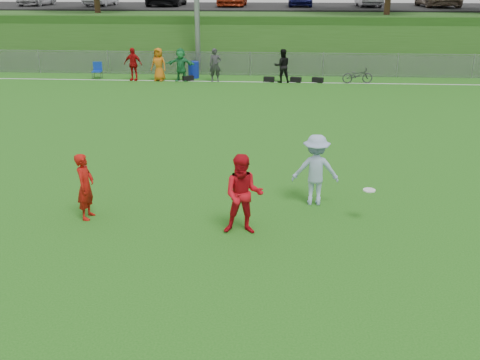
# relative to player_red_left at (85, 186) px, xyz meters

# --- Properties ---
(ground) EXTENTS (120.00, 120.00, 0.00)m
(ground) POSITION_rel_player_red_left_xyz_m (2.58, -0.90, -0.75)
(ground) COLOR #1B6214
(ground) RESTS_ON ground
(sideline_far) EXTENTS (60.00, 0.10, 0.01)m
(sideline_far) POSITION_rel_player_red_left_xyz_m (2.58, 17.10, -0.75)
(sideline_far) COLOR white
(sideline_far) RESTS_ON ground
(fence) EXTENTS (58.00, 0.06, 1.30)m
(fence) POSITION_rel_player_red_left_xyz_m (2.58, 19.10, -0.11)
(fence) COLOR gray
(fence) RESTS_ON ground
(berm) EXTENTS (120.00, 18.00, 3.00)m
(berm) POSITION_rel_player_red_left_xyz_m (2.58, 30.10, 0.75)
(berm) COLOR #214B15
(berm) RESTS_ON ground
(parking_lot) EXTENTS (120.00, 12.00, 0.10)m
(parking_lot) POSITION_rel_player_red_left_xyz_m (2.58, 32.10, 2.30)
(parking_lot) COLOR black
(parking_lot) RESTS_ON berm
(spectator_row) EXTENTS (8.78, 0.75, 1.69)m
(spectator_row) POSITION_rel_player_red_left_xyz_m (-0.24, 17.10, 0.09)
(spectator_row) COLOR #AC0B0D
(spectator_row) RESTS_ON ground
(gear_bags) EXTENTS (7.39, 0.52, 0.26)m
(gear_bags) POSITION_rel_player_red_left_xyz_m (3.59, 17.20, -0.62)
(gear_bags) COLOR black
(gear_bags) RESTS_ON ground
(player_red_left) EXTENTS (0.38, 0.56, 1.51)m
(player_red_left) POSITION_rel_player_red_left_xyz_m (0.00, 0.00, 0.00)
(player_red_left) COLOR #AA120B
(player_red_left) RESTS_ON ground
(player_red_center) EXTENTS (0.85, 0.67, 1.73)m
(player_red_center) POSITION_rel_player_red_left_xyz_m (3.53, -0.50, 0.11)
(player_red_center) COLOR red
(player_red_center) RESTS_ON ground
(player_blue) EXTENTS (1.10, 0.64, 1.70)m
(player_blue) POSITION_rel_player_red_left_xyz_m (5.11, 1.19, 0.10)
(player_blue) COLOR #9EB4DB
(player_blue) RESTS_ON ground
(frisbee) EXTENTS (0.27, 0.27, 0.03)m
(frisbee) POSITION_rel_player_red_left_xyz_m (6.22, 0.26, -0.01)
(frisbee) COLOR silver
(frisbee) RESTS_ON ground
(recycling_bin) EXTENTS (0.73, 0.73, 0.87)m
(recycling_bin) POSITION_rel_player_red_left_xyz_m (-0.42, 18.10, -0.32)
(recycling_bin) COLOR #0E23A1
(recycling_bin) RESTS_ON ground
(camp_chair) EXTENTS (0.53, 0.54, 0.87)m
(camp_chair) POSITION_rel_player_red_left_xyz_m (-5.54, 17.48, -0.50)
(camp_chair) COLOR #0E319E
(camp_chair) RESTS_ON ground
(bicycle) EXTENTS (1.60, 0.70, 0.82)m
(bicycle) POSITION_rel_player_red_left_xyz_m (8.20, 17.14, -0.34)
(bicycle) COLOR #2A2A2C
(bicycle) RESTS_ON ground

